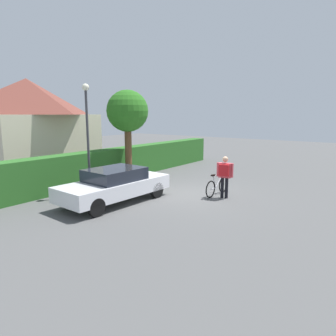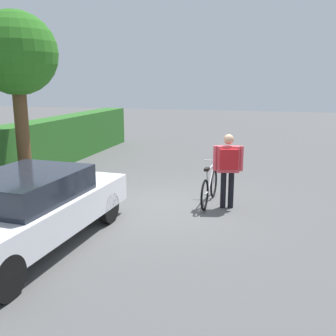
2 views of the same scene
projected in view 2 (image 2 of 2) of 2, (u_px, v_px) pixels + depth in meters
ground_plane at (170, 206)px, 9.17m from camera, size 60.00×60.00×0.00m
parked_car_near at (27, 209)px, 6.77m from camera, size 4.60×2.03×1.35m
bicycle at (209, 187)px, 9.29m from camera, size 1.80×0.50×0.96m
person_rider at (228, 164)px, 8.79m from camera, size 0.43×0.67×1.73m
tree_kerbside at (16, 57)px, 9.52m from camera, size 2.05×2.05×4.58m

